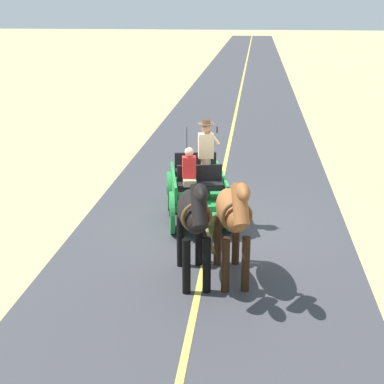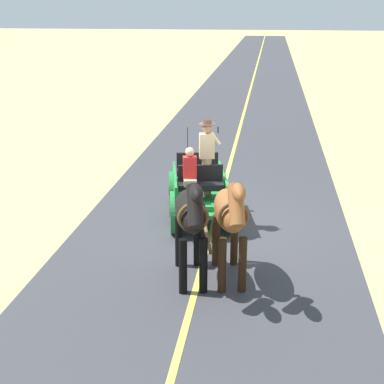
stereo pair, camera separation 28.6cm
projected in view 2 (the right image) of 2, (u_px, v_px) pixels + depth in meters
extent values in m
plane|color=tan|center=(213.00, 225.00, 12.92)|extent=(200.00, 200.00, 0.00)
cube|color=#38383D|center=(213.00, 225.00, 12.92)|extent=(6.25, 160.00, 0.01)
cube|color=#DBCC4C|center=(213.00, 225.00, 12.92)|extent=(0.12, 160.00, 0.00)
cube|color=#1E7233|center=(199.00, 193.00, 13.06)|extent=(1.60, 2.39, 0.12)
cube|color=#1E7233|center=(223.00, 182.00, 13.00)|extent=(0.46, 2.06, 0.44)
cube|color=#1E7233|center=(175.00, 182.00, 12.94)|extent=(0.46, 2.06, 0.44)
cube|color=#1E7233|center=(203.00, 216.00, 11.95)|extent=(1.11, 0.44, 0.08)
cube|color=#1E7233|center=(196.00, 185.00, 14.26)|extent=(0.75, 0.33, 0.06)
cube|color=black|center=(201.00, 186.00, 12.37)|extent=(1.07, 0.55, 0.14)
cube|color=black|center=(200.00, 174.00, 12.47)|extent=(1.02, 0.28, 0.44)
cube|color=black|center=(198.00, 172.00, 13.41)|extent=(1.07, 0.55, 0.14)
cube|color=black|center=(197.00, 161.00, 13.51)|extent=(1.02, 0.28, 0.44)
cylinder|color=#1E7233|center=(230.00, 211.00, 12.43)|extent=(0.28, 0.96, 0.96)
cylinder|color=black|center=(230.00, 211.00, 12.43)|extent=(0.16, 0.23, 0.21)
cylinder|color=#1E7233|center=(172.00, 212.00, 12.36)|extent=(0.28, 0.96, 0.96)
cylinder|color=black|center=(172.00, 212.00, 12.36)|extent=(0.16, 0.23, 0.21)
cylinder|color=#1E7233|center=(223.00, 190.00, 13.88)|extent=(0.28, 0.96, 0.96)
cylinder|color=black|center=(223.00, 190.00, 13.88)|extent=(0.16, 0.23, 0.21)
cylinder|color=#1E7233|center=(171.00, 190.00, 13.82)|extent=(0.28, 0.96, 0.96)
cylinder|color=black|center=(171.00, 190.00, 13.82)|extent=(0.16, 0.23, 0.21)
cylinder|color=brown|center=(206.00, 231.00, 11.00)|extent=(0.45, 1.98, 0.07)
cylinder|color=black|center=(188.00, 156.00, 12.13)|extent=(0.02, 0.02, 1.30)
cylinder|color=#998466|center=(207.00, 177.00, 12.59)|extent=(0.22, 0.22, 0.90)
cube|color=tan|center=(207.00, 146.00, 12.36)|extent=(0.38, 0.28, 0.56)
sphere|color=#9E7051|center=(207.00, 128.00, 12.23)|extent=(0.22, 0.22, 0.22)
cylinder|color=#473323|center=(207.00, 124.00, 12.19)|extent=(0.36, 0.36, 0.01)
cylinder|color=#473323|center=(207.00, 122.00, 12.18)|extent=(0.20, 0.20, 0.10)
cylinder|color=tan|center=(215.00, 138.00, 12.27)|extent=(0.27, 0.13, 0.32)
cube|color=black|center=(218.00, 130.00, 12.19)|extent=(0.03, 0.07, 0.14)
cube|color=#998466|center=(190.00, 182.00, 12.20)|extent=(0.34, 0.37, 0.14)
cube|color=red|center=(190.00, 167.00, 12.21)|extent=(0.33, 0.25, 0.48)
sphere|color=tan|center=(190.00, 152.00, 12.10)|extent=(0.20, 0.20, 0.20)
ellipsoid|color=brown|center=(230.00, 210.00, 10.02)|extent=(0.86, 1.64, 0.64)
cylinder|color=black|center=(242.00, 265.00, 9.79)|extent=(0.15, 0.15, 1.05)
cylinder|color=black|center=(222.00, 265.00, 9.77)|extent=(0.15, 0.15, 1.05)
cylinder|color=black|center=(234.00, 240.00, 10.82)|extent=(0.15, 0.15, 1.05)
cylinder|color=black|center=(216.00, 240.00, 10.80)|extent=(0.15, 0.15, 1.05)
cylinder|color=brown|center=(236.00, 205.00, 9.09)|extent=(0.38, 0.69, 0.73)
ellipsoid|color=brown|center=(239.00, 192.00, 8.79)|extent=(0.32, 0.57, 0.28)
cube|color=black|center=(236.00, 203.00, 9.10)|extent=(0.16, 0.50, 0.56)
cylinder|color=black|center=(225.00, 211.00, 10.82)|extent=(0.11, 0.11, 0.70)
torus|color=brown|center=(234.00, 217.00, 9.48)|extent=(0.55, 0.18, 0.55)
ellipsoid|color=black|center=(191.00, 211.00, 9.98)|extent=(0.90, 1.65, 0.64)
cylinder|color=black|center=(203.00, 266.00, 9.76)|extent=(0.15, 0.15, 1.05)
cylinder|color=black|center=(183.00, 266.00, 9.73)|extent=(0.15, 0.15, 1.05)
cylinder|color=black|center=(197.00, 241.00, 10.79)|extent=(0.15, 0.15, 1.05)
cylinder|color=black|center=(179.00, 241.00, 10.76)|extent=(0.15, 0.15, 1.05)
cylinder|color=black|center=(195.00, 206.00, 9.06)|extent=(0.40, 0.69, 0.73)
ellipsoid|color=black|center=(196.00, 193.00, 8.75)|extent=(0.34, 0.58, 0.28)
cube|color=black|center=(195.00, 204.00, 9.07)|extent=(0.17, 0.50, 0.56)
cylinder|color=black|center=(187.00, 212.00, 10.78)|extent=(0.11, 0.11, 0.70)
torus|color=brown|center=(193.00, 218.00, 9.44)|extent=(0.55, 0.19, 0.55)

